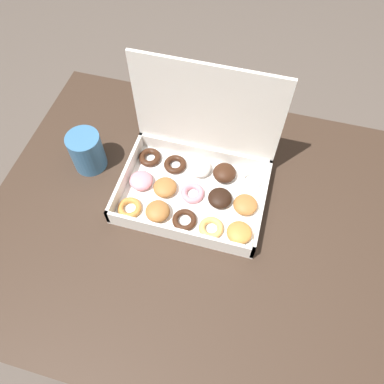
# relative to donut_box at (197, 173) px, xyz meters

# --- Properties ---
(ground_plane) EXTENTS (8.00, 8.00, 0.00)m
(ground_plane) POSITION_rel_donut_box_xyz_m (0.02, -0.09, -0.82)
(ground_plane) COLOR #564C44
(dining_table) EXTENTS (0.99, 0.80, 0.77)m
(dining_table) POSITION_rel_donut_box_xyz_m (0.02, -0.09, -0.18)
(dining_table) COLOR #38281E
(dining_table) RESTS_ON ground_plane
(donut_box) EXTENTS (0.35, 0.25, 0.30)m
(donut_box) POSITION_rel_donut_box_xyz_m (0.00, 0.00, 0.00)
(donut_box) COLOR white
(donut_box) RESTS_ON dining_table
(coffee_mug) EXTENTS (0.08, 0.08, 0.10)m
(coffee_mug) POSITION_rel_donut_box_xyz_m (-0.28, -0.00, -0.00)
(coffee_mug) COLOR teal
(coffee_mug) RESTS_ON dining_table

